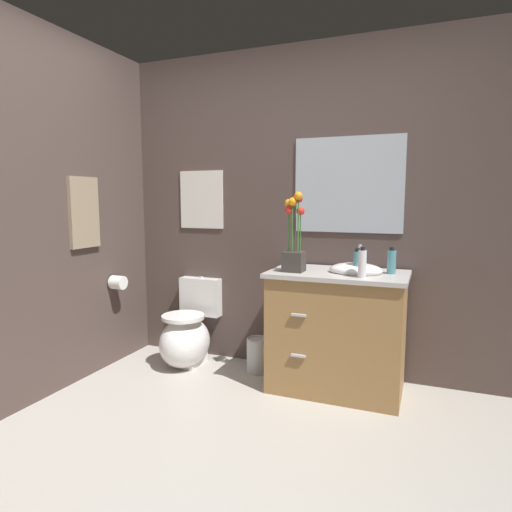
# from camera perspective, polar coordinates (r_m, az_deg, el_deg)

# --- Properties ---
(ground_plane) EXTENTS (9.26, 9.26, 0.00)m
(ground_plane) POSITION_cam_1_polar(r_m,az_deg,el_deg) (2.36, -8.87, -27.48)
(ground_plane) COLOR #B2ADA3
(wall_back) EXTENTS (4.32, 0.05, 2.50)m
(wall_back) POSITION_cam_1_polar(r_m,az_deg,el_deg) (3.43, 8.13, 5.67)
(wall_back) COLOR #4C3D38
(wall_back) RESTS_ON ground_plane
(wall_left) EXTENTS (0.05, 4.61, 2.50)m
(wall_left) POSITION_cam_1_polar(r_m,az_deg,el_deg) (3.24, -26.73, 4.87)
(wall_left) COLOR #4C3D38
(wall_left) RESTS_ON ground_plane
(toilet) EXTENTS (0.38, 0.59, 0.69)m
(toilet) POSITION_cam_1_polar(r_m,az_deg,el_deg) (3.70, -8.80, -10.09)
(toilet) COLOR white
(toilet) RESTS_ON ground_plane
(vanity_cabinet) EXTENTS (0.94, 0.56, 1.03)m
(vanity_cabinet) POSITION_cam_1_polar(r_m,az_deg,el_deg) (3.19, 10.43, -9.34)
(vanity_cabinet) COLOR #9E7242
(vanity_cabinet) RESTS_ON ground_plane
(flower_vase) EXTENTS (0.14, 0.14, 0.55)m
(flower_vase) POSITION_cam_1_polar(r_m,az_deg,el_deg) (3.05, 4.95, 1.91)
(flower_vase) COLOR #38332D
(flower_vase) RESTS_ON vanity_cabinet
(soap_bottle) EXTENTS (0.05, 0.05, 0.18)m
(soap_bottle) POSITION_cam_1_polar(r_m,az_deg,el_deg) (3.01, 12.93, -0.82)
(soap_bottle) COLOR teal
(soap_bottle) RESTS_ON vanity_cabinet
(lotion_bottle) EXTENTS (0.05, 0.05, 0.20)m
(lotion_bottle) POSITION_cam_1_polar(r_m,az_deg,el_deg) (2.89, 13.55, -0.95)
(lotion_bottle) COLOR white
(lotion_bottle) RESTS_ON vanity_cabinet
(hand_wash_bottle) EXTENTS (0.06, 0.06, 0.18)m
(hand_wash_bottle) POSITION_cam_1_polar(r_m,az_deg,el_deg) (3.10, 17.09, -0.70)
(hand_wash_bottle) COLOR teal
(hand_wash_bottle) RESTS_ON vanity_cabinet
(trash_bin) EXTENTS (0.18, 0.18, 0.27)m
(trash_bin) POSITION_cam_1_polar(r_m,az_deg,el_deg) (3.54, 0.29, -12.64)
(trash_bin) COLOR #B7B7BC
(trash_bin) RESTS_ON ground_plane
(wall_poster) EXTENTS (0.40, 0.01, 0.48)m
(wall_poster) POSITION_cam_1_polar(r_m,az_deg,el_deg) (3.76, -7.05, 7.22)
(wall_poster) COLOR silver
(wall_mirror) EXTENTS (0.80, 0.01, 0.70)m
(wall_mirror) POSITION_cam_1_polar(r_m,az_deg,el_deg) (3.35, 11.79, 8.97)
(wall_mirror) COLOR #B2BCC6
(hanging_towel) EXTENTS (0.03, 0.28, 0.52)m
(hanging_towel) POSITION_cam_1_polar(r_m,az_deg,el_deg) (3.50, -21.31, 5.25)
(hanging_towel) COLOR gray
(toilet_paper_roll) EXTENTS (0.11, 0.11, 0.11)m
(toilet_paper_roll) POSITION_cam_1_polar(r_m,az_deg,el_deg) (3.73, -17.38, -3.28)
(toilet_paper_roll) COLOR white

